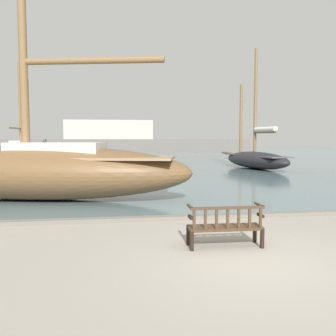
{
  "coord_description": "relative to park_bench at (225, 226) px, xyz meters",
  "views": [
    {
      "loc": [
        -2.64,
        -6.61,
        2.36
      ],
      "look_at": [
        -0.11,
        10.0,
        1.0
      ],
      "focal_mm": 40.0,
      "sensor_mm": 36.0,
      "label": 1
    }
  ],
  "objects": [
    {
      "name": "sailboat_outer_starboard",
      "position": [
        -13.02,
        38.66,
        0.51
      ],
      "size": [
        3.9,
        11.27,
        11.08
      ],
      "color": "silver",
      "rests_on": "harbor_water"
    },
    {
      "name": "quay_edge_kerb",
      "position": [
        0.23,
        2.8,
        -0.41
      ],
      "size": [
        40.0,
        0.3,
        0.12
      ],
      "primitive_type": "cube",
      "color": "slate",
      "rests_on": "ground"
    },
    {
      "name": "sailboat_centre_channel",
      "position": [
        8.2,
        18.78,
        0.4
      ],
      "size": [
        3.48,
        9.49,
        8.79
      ],
      "color": "black",
      "rests_on": "harbor_water"
    },
    {
      "name": "ground_plane",
      "position": [
        0.23,
        -1.05,
        -0.47
      ],
      "size": [
        160.0,
        160.0,
        0.0
      ],
      "primitive_type": "plane",
      "color": "gray"
    },
    {
      "name": "far_breakwater",
      "position": [
        -0.84,
        53.02,
        1.38
      ],
      "size": [
        40.64,
        2.4,
        6.66
      ],
      "color": "#66605B",
      "rests_on": "ground"
    },
    {
      "name": "sailboat_outer_port",
      "position": [
        -5.2,
        6.69,
        0.77
      ],
      "size": [
        12.09,
        5.58,
        13.95
      ],
      "color": "brown",
      "rests_on": "harbor_water"
    },
    {
      "name": "harbor_water",
      "position": [
        0.23,
        42.95,
        -0.43
      ],
      "size": [
        100.0,
        80.0,
        0.08
      ],
      "primitive_type": "cube",
      "color": "slate",
      "rests_on": "ground"
    },
    {
      "name": "park_bench",
      "position": [
        0.0,
        0.0,
        0.0
      ],
      "size": [
        1.61,
        0.56,
        0.92
      ],
      "color": "black",
      "rests_on": "ground"
    }
  ]
}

